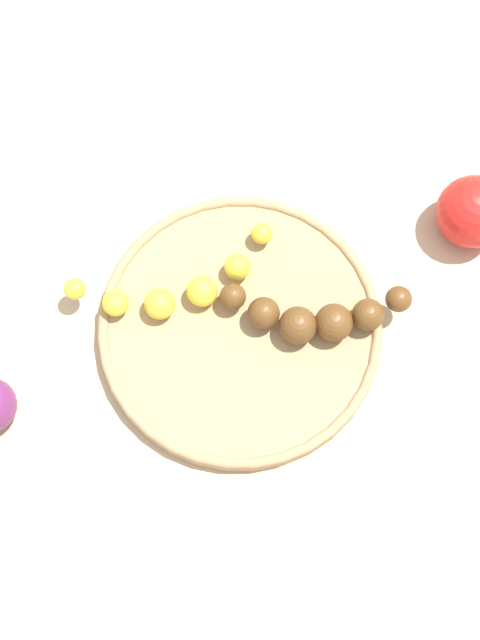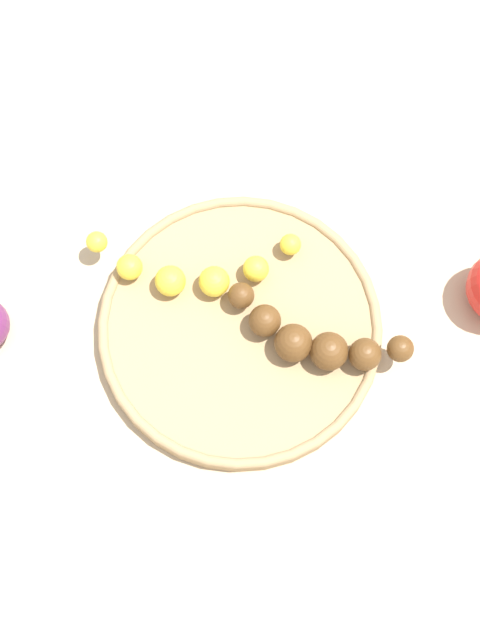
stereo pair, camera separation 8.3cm
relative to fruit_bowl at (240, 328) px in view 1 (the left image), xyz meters
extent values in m
plane|color=tan|center=(0.00, 0.00, -0.01)|extent=(2.40, 2.40, 0.00)
cylinder|color=#A08259|center=(0.00, 0.00, 0.00)|extent=(0.27, 0.27, 0.02)
torus|color=#A08259|center=(0.00, 0.00, 0.01)|extent=(0.27, 0.27, 0.01)
sphere|color=#593819|center=(0.02, 0.01, 0.03)|extent=(0.03, 0.03, 0.03)
sphere|color=#593819|center=(0.01, -0.02, 0.03)|extent=(0.03, 0.03, 0.03)
sphere|color=#593819|center=(0.00, -0.05, 0.03)|extent=(0.04, 0.04, 0.04)
sphere|color=#593819|center=(0.01, -0.09, 0.03)|extent=(0.04, 0.04, 0.04)
sphere|color=#593819|center=(0.02, -0.12, 0.03)|extent=(0.03, 0.03, 0.03)
sphere|color=#593819|center=(0.04, -0.15, 0.03)|extent=(0.03, 0.03, 0.03)
sphere|color=yellow|center=(0.02, 0.16, 0.02)|extent=(0.02, 0.02, 0.02)
sphere|color=yellow|center=(0.01, 0.12, 0.02)|extent=(0.03, 0.03, 0.03)
sphere|color=yellow|center=(0.01, 0.08, 0.02)|extent=(0.03, 0.03, 0.03)
sphere|color=yellow|center=(0.03, 0.04, 0.02)|extent=(0.03, 0.03, 0.03)
sphere|color=yellow|center=(0.05, 0.01, 0.02)|extent=(0.03, 0.03, 0.03)
sphere|color=yellow|center=(0.09, -0.01, 0.02)|extent=(0.02, 0.02, 0.02)
sphere|color=red|center=(0.13, -0.22, 0.02)|extent=(0.07, 0.07, 0.07)
camera|label=1|loc=(-0.26, -0.03, 0.82)|focal=49.83mm
camera|label=2|loc=(-0.23, -0.11, 0.82)|focal=49.83mm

